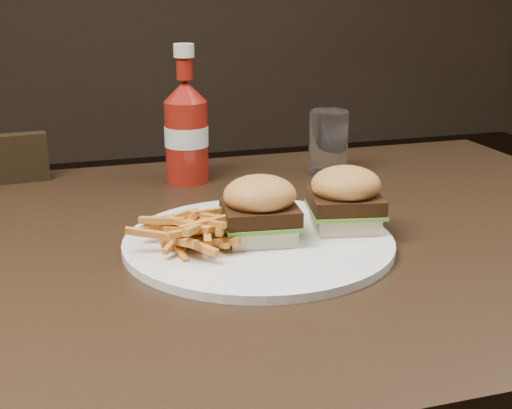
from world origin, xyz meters
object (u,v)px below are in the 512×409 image
object	(u,v)px
ketchup_bottle	(187,144)
tumbler	(328,141)
dining_table	(229,252)
plate	(258,243)

from	to	relation	value
ketchup_bottle	tumbler	distance (m)	0.23
tumbler	dining_table	bearing A→B (deg)	-134.08
dining_table	ketchup_bottle	distance (m)	0.28
dining_table	tumbler	bearing A→B (deg)	45.92
plate	dining_table	bearing A→B (deg)	120.83
dining_table	tumbler	size ratio (longest dim) A/B	12.16
ketchup_bottle	tumbler	xyz separation A→B (m)	(0.23, -0.02, -0.01)
dining_table	ketchup_bottle	bearing A→B (deg)	89.01
tumbler	ketchup_bottle	bearing A→B (deg)	173.83
plate	tumbler	world-z (taller)	tumbler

